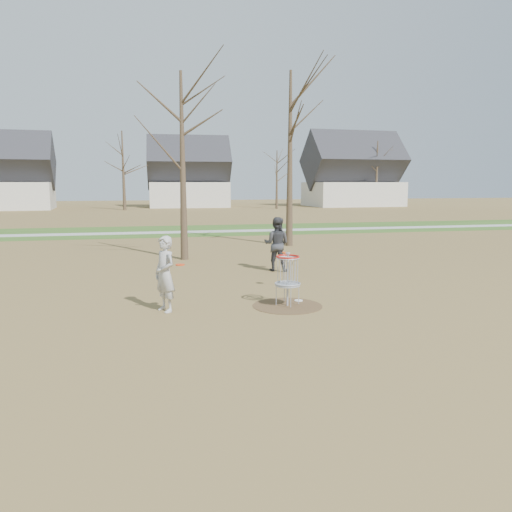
% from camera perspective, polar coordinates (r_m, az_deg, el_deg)
% --- Properties ---
extents(ground, '(160.00, 160.00, 0.00)m').
position_cam_1_polar(ground, '(12.91, 3.61, -5.72)').
color(ground, brown).
rests_on(ground, ground).
extents(green_band, '(160.00, 8.00, 0.01)m').
position_cam_1_polar(green_band, '(33.37, -6.31, 2.94)').
color(green_band, '#2D5119').
rests_on(green_band, ground).
extents(footpath, '(160.00, 1.50, 0.01)m').
position_cam_1_polar(footpath, '(32.37, -6.13, 2.79)').
color(footpath, '#9E9E99').
rests_on(footpath, green_band).
extents(dirt_circle, '(1.80, 1.80, 0.01)m').
position_cam_1_polar(dirt_circle, '(12.91, 3.61, -5.70)').
color(dirt_circle, '#47331E').
rests_on(dirt_circle, ground).
extents(player_standing, '(0.73, 0.81, 1.87)m').
position_cam_1_polar(player_standing, '(12.37, -10.37, -2.04)').
color(player_standing, '#AFAFAF').
rests_on(player_standing, ground).
extents(player_throwing, '(1.17, 1.08, 1.93)m').
position_cam_1_polar(player_throwing, '(17.84, 2.37, 1.37)').
color(player_throwing, '#35363B').
rests_on(player_throwing, ground).
extents(disc_grounded, '(0.22, 0.22, 0.02)m').
position_cam_1_polar(disc_grounded, '(13.43, 4.88, -5.09)').
color(disc_grounded, white).
rests_on(disc_grounded, dirt_circle).
extents(discs_in_play, '(3.47, 2.36, 0.15)m').
position_cam_1_polar(discs_in_play, '(13.46, -1.74, -0.23)').
color(discs_in_play, '#E53C0C').
rests_on(discs_in_play, ground).
extents(disc_golf_basket, '(0.64, 0.64, 1.35)m').
position_cam_1_polar(disc_golf_basket, '(12.72, 3.64, -1.72)').
color(disc_golf_basket, '#9EA3AD').
rests_on(disc_golf_basket, ground).
extents(bare_trees, '(52.62, 44.98, 9.00)m').
position_cam_1_polar(bare_trees, '(48.16, -6.16, 10.96)').
color(bare_trees, '#382B1E').
rests_on(bare_trees, ground).
extents(houses_row, '(56.51, 10.01, 7.26)m').
position_cam_1_polar(houses_row, '(65.06, -5.50, 8.68)').
color(houses_row, silver).
rests_on(houses_row, ground).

